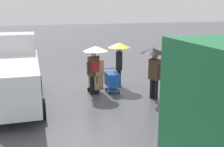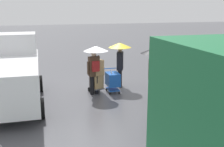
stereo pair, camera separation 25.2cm
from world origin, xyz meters
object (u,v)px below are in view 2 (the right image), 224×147
at_px(pedestrian_pink_side, 154,61).
at_px(pedestrian_black_side, 120,54).
at_px(hand_dolly_boxes, 97,74).
at_px(cargo_van_parked_right, 13,74).
at_px(shopping_cart_vendor, 113,80).
at_px(pedestrian_white_side, 95,59).

height_order(pedestrian_pink_side, pedestrian_black_side, same).
bearing_deg(hand_dolly_boxes, pedestrian_black_side, -153.96).
bearing_deg(hand_dolly_boxes, cargo_van_parked_right, 7.47).
relative_size(hand_dolly_boxes, pedestrian_black_side, 0.69).
distance_m(cargo_van_parked_right, pedestrian_black_side, 4.82).
distance_m(cargo_van_parked_right, hand_dolly_boxes, 3.48).
relative_size(cargo_van_parked_right, shopping_cart_vendor, 5.15).
bearing_deg(pedestrian_pink_side, cargo_van_parked_right, -10.08).
distance_m(pedestrian_pink_side, pedestrian_black_side, 2.19).
relative_size(pedestrian_black_side, pedestrian_white_side, 1.00).
distance_m(shopping_cart_vendor, pedestrian_white_side, 1.28).
bearing_deg(pedestrian_black_side, pedestrian_white_side, 30.29).
relative_size(shopping_cart_vendor, pedestrian_white_side, 0.49).
height_order(shopping_cart_vendor, pedestrian_black_side, pedestrian_black_side).
height_order(hand_dolly_boxes, pedestrian_black_side, pedestrian_black_side).
bearing_deg(hand_dolly_boxes, shopping_cart_vendor, 167.99).
relative_size(cargo_van_parked_right, hand_dolly_boxes, 3.64).
relative_size(shopping_cart_vendor, pedestrian_pink_side, 0.49).
xyz_separation_m(shopping_cart_vendor, pedestrian_white_side, (0.79, 0.04, 1.00)).
xyz_separation_m(pedestrian_pink_side, pedestrian_white_side, (2.16, -1.24, -0.01)).
bearing_deg(pedestrian_pink_side, pedestrian_white_side, -29.96).
distance_m(hand_dolly_boxes, pedestrian_black_side, 1.57).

